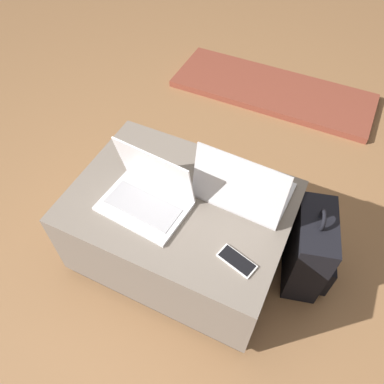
# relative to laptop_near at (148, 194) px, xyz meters

# --- Properties ---
(ground_plane) EXTENTS (14.00, 14.00, 0.00)m
(ground_plane) POSITION_rel_laptop_near_xyz_m (0.11, 0.06, -0.49)
(ground_plane) COLOR olive
(ottoman) EXTENTS (0.91, 0.66, 0.44)m
(ottoman) POSITION_rel_laptop_near_xyz_m (0.11, 0.06, -0.27)
(ottoman) COLOR #3D3832
(ottoman) RESTS_ON ground_plane
(laptop_near) EXTENTS (0.36, 0.27, 0.25)m
(laptop_near) POSITION_rel_laptop_near_xyz_m (0.00, 0.00, 0.00)
(laptop_near) COLOR silver
(laptop_near) RESTS_ON ottoman
(laptop_far) EXTENTS (0.38, 0.27, 0.27)m
(laptop_far) POSITION_rel_laptop_near_xyz_m (0.33, 0.19, 0.00)
(laptop_far) COLOR silver
(laptop_far) RESTS_ON ottoman
(cell_phone) EXTENTS (0.16, 0.10, 0.01)m
(cell_phone) POSITION_rel_laptop_near_xyz_m (0.42, -0.10, -0.05)
(cell_phone) COLOR white
(cell_phone) RESTS_ON ottoman
(backpack) EXTENTS (0.26, 0.33, 0.49)m
(backpack) POSITION_rel_laptop_near_xyz_m (0.67, 0.22, -0.29)
(backpack) COLOR black
(backpack) RESTS_ON ground_plane
(fireplace_hearth) EXTENTS (1.40, 0.50, 0.04)m
(fireplace_hearth) POSITION_rel_laptop_near_xyz_m (0.11, 1.51, -0.47)
(fireplace_hearth) COLOR brown
(fireplace_hearth) RESTS_ON ground_plane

